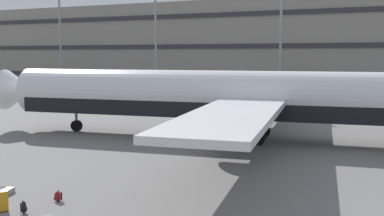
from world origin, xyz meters
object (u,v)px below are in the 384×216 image
at_px(backpack_black, 24,208).
at_px(suitcase_small, 2,201).
at_px(suitcase_laid_flat, 7,191).
at_px(backpack_scuffed, 58,197).
at_px(airliner, 248,98).

bearing_deg(backpack_black, suitcase_small, -168.96).
xyz_separation_m(suitcase_laid_flat, backpack_scuffed, (2.75, 0.07, 0.09)).
xyz_separation_m(airliner, suitcase_laid_flat, (-6.19, -16.46, -2.95)).
bearing_deg(backpack_black, suitcase_laid_flat, 147.08).
bearing_deg(suitcase_laid_flat, backpack_scuffed, 1.37).
distance_m(suitcase_laid_flat, backpack_scuffed, 2.75).
bearing_deg(backpack_scuffed, suitcase_small, -121.42).
bearing_deg(suitcase_small, suitcase_laid_flat, 131.47).
xyz_separation_m(suitcase_small, backpack_black, (0.92, 0.18, -0.20)).
distance_m(airliner, suitcase_small, 19.02).
distance_m(airliner, backpack_black, 18.68).
bearing_deg(backpack_black, backpack_scuffed, 82.39).
height_order(suitcase_small, suitcase_laid_flat, suitcase_small).
relative_size(airliner, suitcase_laid_flat, 54.94).
height_order(airliner, backpack_scuffed, airliner).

